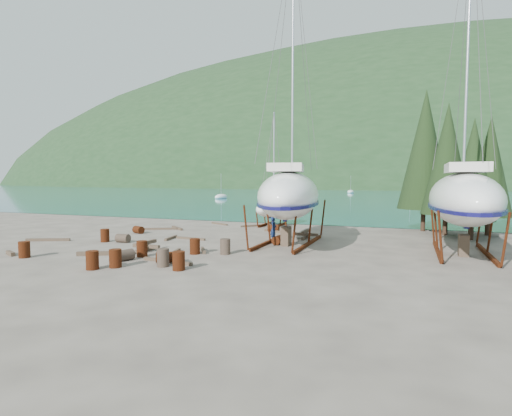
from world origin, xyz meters
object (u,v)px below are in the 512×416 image
(large_sailboat_far, at_px, (464,198))
(small_sailboat_shore, at_px, (273,207))
(worker, at_px, (274,229))
(large_sailboat_near, at_px, (289,195))

(large_sailboat_far, xyz_separation_m, small_sailboat_shore, (-14.51, 9.36, -1.47))
(worker, bearing_deg, large_sailboat_far, -97.89)
(large_sailboat_near, relative_size, large_sailboat_far, 1.04)
(large_sailboat_near, xyz_separation_m, worker, (-1.34, 0.85, -2.41))
(large_sailboat_near, distance_m, worker, 2.89)
(worker, bearing_deg, large_sailboat_near, -126.64)
(large_sailboat_far, bearing_deg, small_sailboat_shore, 147.62)
(small_sailboat_shore, height_order, worker, small_sailboat_shore)
(large_sailboat_far, height_order, worker, large_sailboat_far)
(large_sailboat_far, bearing_deg, worker, 176.83)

